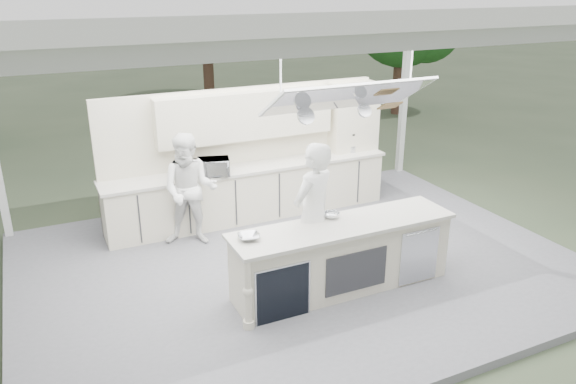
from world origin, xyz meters
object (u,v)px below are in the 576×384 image
head_chef (313,215)px  demo_island (341,257)px  back_counter (251,191)px  sous_chef (190,190)px

head_chef → demo_island: bearing=103.0°
back_counter → demo_island: bearing=-86.4°
back_counter → sous_chef: bearing=-155.1°
back_counter → sous_chef: (-1.24, -0.57, 0.42)m
demo_island → back_counter: size_ratio=0.61×
back_counter → head_chef: (-0.08, -2.47, 0.52)m
head_chef → sous_chef: head_chef is taller
demo_island → head_chef: 0.68m
demo_island → sous_chef: 2.68m
head_chef → sous_chef: size_ratio=1.12×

